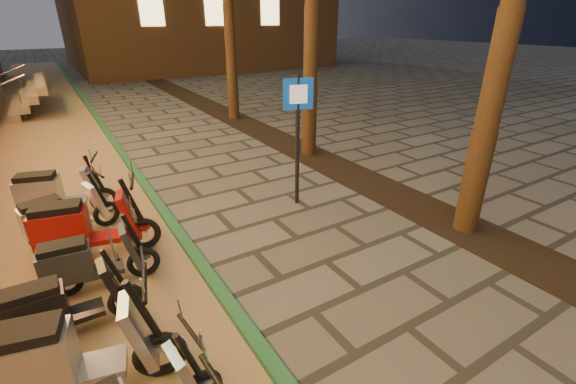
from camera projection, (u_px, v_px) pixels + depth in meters
parking_strip at (53, 163)px, 10.23m from camera, size 3.40×60.00×0.01m
green_curb at (120, 150)px, 11.03m from camera, size 0.18×60.00×0.10m
planting_strip at (355, 176)px, 9.33m from camera, size 1.20×40.00×0.02m
pedestrian_sign at (298, 123)px, 7.31m from camera, size 0.56×0.19×2.59m
scooter_6 at (63, 357)px, 3.66m from camera, size 1.81×0.84×1.27m
scooter_7 at (60, 306)px, 4.45m from camera, size 1.47×0.52×1.04m
scooter_8 at (86, 262)px, 5.24m from camera, size 1.52×0.54×1.07m
scooter_9 at (81, 227)px, 5.93m from camera, size 1.81×0.87×1.28m
scooter_10 at (60, 216)px, 6.45m from camera, size 1.54×0.76×1.09m
scooter_11 at (55, 193)px, 7.20m from camera, size 1.69×0.87×1.20m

